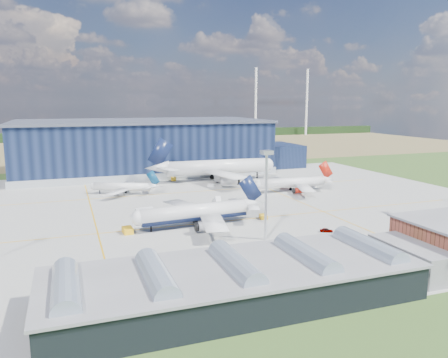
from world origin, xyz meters
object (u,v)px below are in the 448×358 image
airliner_navy (195,204)px  airliner_red (291,178)px  airliner_regional (122,183)px  light_mast_center (266,181)px  gse_tug_c (174,179)px  gse_cart_b (211,185)px  gse_van_c (380,244)px  car_a (326,230)px  gse_tug_b (263,217)px  airliner_widebody (219,159)px  gse_van_b (310,185)px  gse_tug_a (128,230)px  airstair (217,205)px  gse_van_a (144,212)px  hangar (148,148)px

airliner_navy → airliner_red: (49.34, 34.18, -0.92)m
airliner_regional → light_mast_center: bearing=135.3°
gse_tug_c → gse_cart_b: 22.48m
gse_van_c → car_a: bearing=30.6°
gse_tug_b → airliner_widebody: bearing=93.1°
gse_van_b → car_a: 64.72m
gse_tug_a → airliner_regional: bearing=80.1°
airliner_widebody → airstair: bearing=-107.4°
gse_tug_b → gse_van_a: bearing=164.7°
airliner_red → gse_tug_b: (-27.52, -33.26, -5.02)m
gse_van_a → gse_van_b: bearing=-77.8°
gse_van_c → light_mast_center: bearing=70.3°
airliner_navy → gse_van_b: airliner_navy is taller
airliner_navy → gse_van_a: (-11.27, 17.15, -5.42)m
airliner_red → gse_van_c: airliner_red is taller
hangar → gse_tug_c: bearing=-81.0°
gse_tug_c → gse_cart_b: gse_tug_c is taller
airstair → gse_van_b: bearing=26.5°
gse_cart_b → airstair: (-10.26, -37.02, 0.82)m
gse_tug_a → car_a: gse_tug_a is taller
airliner_widebody → gse_tug_c: size_ratio=16.92×
car_a → light_mast_center: bearing=114.9°
gse_van_b → gse_van_c: gse_van_c is taller
airliner_red → gse_van_c: bearing=81.2°
gse_tug_a → gse_van_b: size_ratio=0.88×
gse_tug_b → airstair: airstair is taller
gse_van_c → airliner_widebody: bearing=18.6°
gse_tug_c → gse_cart_b: bearing=-49.3°
gse_tug_b → gse_tug_c: gse_tug_c is taller
hangar → gse_van_c: bearing=-78.0°
airliner_red → airliner_regional: (-63.16, 18.00, -1.13)m
airliner_red → airliner_regional: bearing=-13.9°
gse_tug_a → airstair: 36.35m
airliner_navy → airstair: airliner_navy is taller
airliner_navy → airstair: 22.53m
light_mast_center → airliner_navy: size_ratio=0.57×
gse_tug_c → airliner_red: bearing=-36.5°
light_mast_center → airliner_red: bearing=55.5°
hangar → gse_tug_b: size_ratio=47.64×
airliner_red → gse_tug_c: size_ratio=9.93×
airliner_navy → gse_van_b: (61.62, 39.89, -5.55)m
airliner_regional → gse_van_c: size_ratio=5.57×
gse_cart_b → gse_van_c: 89.64m
airliner_red → gse_tug_b: airliner_red is taller
light_mast_center → airliner_navy: bearing=127.4°
gse_van_a → gse_tug_c: gse_van_a is taller
gse_tug_a → airliner_widebody: bearing=49.2°
airliner_regional → gse_tug_b: (35.64, -51.26, -3.89)m
airliner_widebody → gse_tug_a: bearing=-123.8°
gse_van_b → gse_tug_c: (-50.00, 34.30, -0.28)m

